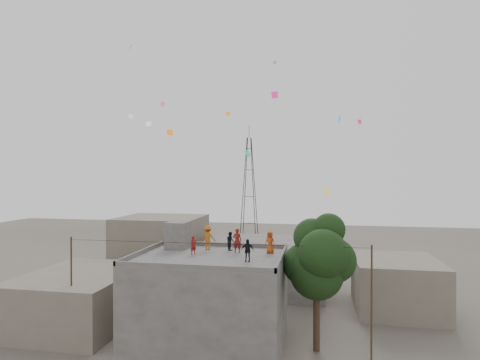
% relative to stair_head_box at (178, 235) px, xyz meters
% --- Properties ---
extents(ground, '(140.00, 140.00, 0.00)m').
position_rel_stair_head_box_xyz_m(ground, '(3.20, -2.60, -7.10)').
color(ground, '#4C463E').
rests_on(ground, ground).
extents(main_building, '(10.00, 8.00, 6.10)m').
position_rel_stair_head_box_xyz_m(main_building, '(3.20, -2.60, -4.05)').
color(main_building, '#4D4A48').
rests_on(main_building, ground).
extents(parapet, '(10.00, 8.00, 0.30)m').
position_rel_stair_head_box_xyz_m(parapet, '(3.20, -2.60, -0.85)').
color(parapet, '#4D4A48').
rests_on(parapet, main_building).
extents(stair_head_box, '(1.60, 1.80, 2.00)m').
position_rel_stair_head_box_xyz_m(stair_head_box, '(0.00, 0.00, 0.00)').
color(stair_head_box, '#4D4A48').
rests_on(stair_head_box, main_building).
extents(neighbor_west, '(8.00, 10.00, 4.00)m').
position_rel_stair_head_box_xyz_m(neighbor_west, '(-7.80, -0.60, -5.10)').
color(neighbor_west, '#675E51').
rests_on(neighbor_west, ground).
extents(neighbor_north, '(12.00, 9.00, 5.00)m').
position_rel_stair_head_box_xyz_m(neighbor_north, '(5.20, 11.40, -4.60)').
color(neighbor_north, '#4D4A48').
rests_on(neighbor_north, ground).
extents(neighbor_northwest, '(9.00, 8.00, 7.00)m').
position_rel_stair_head_box_xyz_m(neighbor_northwest, '(-6.80, 13.40, -3.60)').
color(neighbor_northwest, '#675E51').
rests_on(neighbor_northwest, ground).
extents(neighbor_east, '(7.00, 8.00, 4.40)m').
position_rel_stair_head_box_xyz_m(neighbor_east, '(17.20, 7.40, -4.90)').
color(neighbor_east, '#675E51').
rests_on(neighbor_east, ground).
extents(tree, '(4.90, 4.60, 9.10)m').
position_rel_stair_head_box_xyz_m(tree, '(10.57, -2.00, -1.00)').
color(tree, black).
rests_on(tree, ground).
extents(utility_line, '(20.12, 0.62, 7.40)m').
position_rel_stair_head_box_xyz_m(utility_line, '(3.70, -3.85, -3.27)').
color(utility_line, black).
rests_on(utility_line, ground).
extents(transmission_tower, '(2.97, 2.97, 20.01)m').
position_rel_stair_head_box_xyz_m(transmission_tower, '(-0.80, 37.40, 1.97)').
color(transmission_tower, black).
rests_on(transmission_tower, ground).
extents(person_red_adult, '(0.65, 0.45, 1.73)m').
position_rel_stair_head_box_xyz_m(person_red_adult, '(4.79, -0.94, -0.13)').
color(person_red_adult, maroon).
rests_on(person_red_adult, main_building).
extents(person_orange_child, '(0.89, 0.74, 1.55)m').
position_rel_stair_head_box_xyz_m(person_orange_child, '(7.14, -0.72, -0.22)').
color(person_orange_child, '#AB4013').
rests_on(person_orange_child, main_building).
extents(person_dark_child, '(0.81, 0.84, 1.37)m').
position_rel_stair_head_box_xyz_m(person_dark_child, '(4.12, -0.12, -0.31)').
color(person_dark_child, black).
rests_on(person_dark_child, main_building).
extents(person_dark_adult, '(0.88, 0.42, 1.45)m').
position_rel_stair_head_box_xyz_m(person_dark_adult, '(6.03, -3.77, -0.27)').
color(person_dark_adult, black).
rests_on(person_dark_adult, main_building).
extents(person_orange_adult, '(1.16, 0.68, 1.79)m').
position_rel_stair_head_box_xyz_m(person_orange_adult, '(2.42, -0.18, -0.10)').
color(person_orange_adult, '#AF5B14').
rests_on(person_orange_adult, main_building).
extents(person_red_child, '(0.54, 0.56, 1.30)m').
position_rel_stair_head_box_xyz_m(person_red_child, '(1.92, -2.21, -0.35)').
color(person_red_child, maroon).
rests_on(person_red_child, main_building).
extents(kites, '(21.16, 13.53, 12.95)m').
position_rel_stair_head_box_xyz_m(kites, '(3.70, 3.55, 9.50)').
color(kites, orange).
rests_on(kites, ground).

